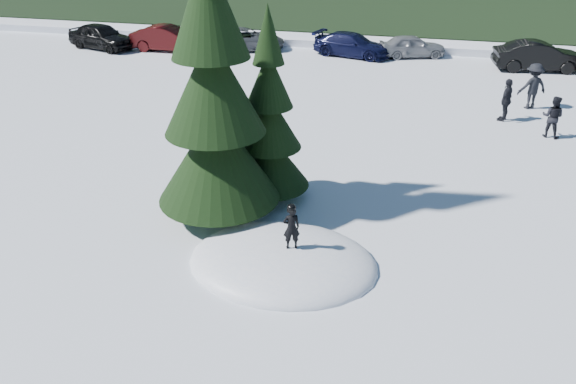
% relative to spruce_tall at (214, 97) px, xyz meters
% --- Properties ---
extents(ground, '(200.00, 200.00, 0.00)m').
position_rel_spruce_tall_xyz_m(ground, '(2.20, -1.80, -3.32)').
color(ground, white).
rests_on(ground, ground).
extents(snow_mound, '(4.48, 3.52, 0.96)m').
position_rel_spruce_tall_xyz_m(snow_mound, '(2.20, -1.80, -3.32)').
color(snow_mound, white).
rests_on(snow_mound, ground).
extents(spruce_tall, '(3.20, 3.20, 8.60)m').
position_rel_spruce_tall_xyz_m(spruce_tall, '(0.00, 0.00, 0.00)').
color(spruce_tall, '#301E10').
rests_on(spruce_tall, ground).
extents(spruce_short, '(2.20, 2.20, 5.37)m').
position_rel_spruce_tall_xyz_m(spruce_short, '(1.00, 1.40, -1.22)').
color(spruce_short, '#301E10').
rests_on(spruce_short, ground).
extents(child_skier, '(0.45, 0.38, 1.06)m').
position_rel_spruce_tall_xyz_m(child_skier, '(2.41, -1.81, -2.31)').
color(child_skier, black).
rests_on(child_skier, snow_mound).
extents(adult_0, '(0.89, 0.80, 1.52)m').
position_rel_spruce_tall_xyz_m(adult_0, '(9.52, 8.39, -2.56)').
color(adult_0, black).
rests_on(adult_0, ground).
extents(adult_1, '(0.75, 1.05, 1.65)m').
position_rel_spruce_tall_xyz_m(adult_1, '(8.06, 9.83, -2.49)').
color(adult_1, black).
rests_on(adult_1, ground).
extents(adult_2, '(1.38, 1.12, 1.86)m').
position_rel_spruce_tall_xyz_m(adult_2, '(9.23, 11.65, -2.39)').
color(adult_2, black).
rests_on(adult_2, ground).
extents(car_0, '(4.58, 2.91, 1.45)m').
position_rel_spruce_tall_xyz_m(car_0, '(-13.60, 17.06, -2.59)').
color(car_0, black).
rests_on(car_0, ground).
extents(car_1, '(4.33, 1.60, 1.41)m').
position_rel_spruce_tall_xyz_m(car_1, '(-9.58, 17.53, -2.61)').
color(car_1, '#330909').
rests_on(car_1, ground).
extents(car_2, '(4.94, 3.54, 1.25)m').
position_rel_spruce_tall_xyz_m(car_2, '(-5.39, 18.80, -2.69)').
color(car_2, '#484A4F').
rests_on(car_2, ground).
extents(car_3, '(4.63, 2.79, 1.26)m').
position_rel_spruce_tall_xyz_m(car_3, '(0.79, 18.81, -2.69)').
color(car_3, black).
rests_on(car_3, ground).
extents(car_4, '(3.86, 2.51, 1.22)m').
position_rel_spruce_tall_xyz_m(car_4, '(4.02, 19.39, -2.71)').
color(car_4, gray).
rests_on(car_4, ground).
extents(car_5, '(4.56, 2.12, 1.45)m').
position_rel_spruce_tall_xyz_m(car_5, '(10.37, 18.09, -2.60)').
color(car_5, black).
rests_on(car_5, ground).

